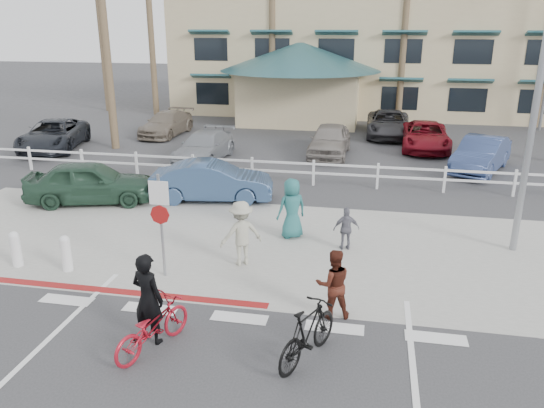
% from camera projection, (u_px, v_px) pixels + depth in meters
% --- Properties ---
extents(ground, '(140.00, 140.00, 0.00)m').
position_uv_depth(ground, '(232.00, 334.00, 10.62)').
color(ground, '#333335').
extents(bike_path, '(12.00, 16.00, 0.01)m').
position_uv_depth(bike_path, '(201.00, 400.00, 8.76)').
color(bike_path, '#333335').
rests_on(bike_path, ground).
extents(sidewalk_plaza, '(22.00, 7.00, 0.01)m').
position_uv_depth(sidewalk_plaza, '(274.00, 246.00, 14.80)').
color(sidewalk_plaza, gray).
rests_on(sidewalk_plaza, ground).
extents(cross_street, '(40.00, 5.00, 0.01)m').
position_uv_depth(cross_street, '(295.00, 201.00, 18.52)').
color(cross_street, '#333335').
rests_on(cross_street, ground).
extents(parking_lot, '(50.00, 16.00, 0.01)m').
position_uv_depth(parking_lot, '(322.00, 144.00, 27.34)').
color(parking_lot, '#333335').
rests_on(parking_lot, ground).
extents(curb_red, '(7.00, 0.25, 0.02)m').
position_uv_depth(curb_red, '(120.00, 292.00, 12.27)').
color(curb_red, maroon).
rests_on(curb_red, ground).
extents(rail_fence, '(29.40, 0.16, 1.00)m').
position_uv_depth(rail_fence, '(316.00, 173.00, 20.12)').
color(rail_fence, silver).
rests_on(rail_fence, ground).
extents(building, '(28.00, 16.00, 11.30)m').
position_uv_depth(building, '(372.00, 27.00, 37.22)').
color(building, '#CBB88B').
rests_on(building, ground).
extents(sign_post, '(0.50, 0.10, 2.90)m').
position_uv_depth(sign_post, '(161.00, 221.00, 12.61)').
color(sign_post, gray).
rests_on(sign_post, ground).
extents(bollard_0, '(0.26, 0.26, 0.95)m').
position_uv_depth(bollard_0, '(66.00, 253.00, 13.19)').
color(bollard_0, silver).
rests_on(bollard_0, ground).
extents(bollard_1, '(0.26, 0.26, 0.95)m').
position_uv_depth(bollard_1, '(16.00, 249.00, 13.44)').
color(bollard_1, silver).
rests_on(bollard_1, ground).
extents(streetlight_0, '(0.60, 2.00, 9.00)m').
position_uv_depth(streetlight_0, '(539.00, 83.00, 13.11)').
color(streetlight_0, gray).
rests_on(streetlight_0, ground).
extents(palm_1, '(4.00, 4.00, 13.00)m').
position_uv_depth(palm_1, '(150.00, 13.00, 33.89)').
color(palm_1, black).
rests_on(palm_1, ground).
extents(palm_3, '(4.00, 4.00, 14.00)m').
position_uv_depth(palm_3, '(272.00, 4.00, 32.29)').
color(palm_3, black).
rests_on(palm_3, ground).
extents(palm_5, '(4.00, 4.00, 13.00)m').
position_uv_depth(palm_5, '(406.00, 12.00, 31.02)').
color(palm_5, black).
rests_on(palm_5, ground).
extents(palm_10, '(4.00, 4.00, 12.00)m').
position_uv_depth(palm_10, '(103.00, 21.00, 24.40)').
color(palm_10, black).
rests_on(palm_10, ground).
extents(bike_red, '(1.31, 1.98, 0.98)m').
position_uv_depth(bike_red, '(152.00, 327.00, 9.97)').
color(bike_red, maroon).
rests_on(bike_red, ground).
extents(rider_red, '(0.77, 0.62, 1.86)m').
position_uv_depth(rider_red, '(148.00, 299.00, 10.11)').
color(rider_red, black).
rests_on(rider_red, ground).
extents(bike_black, '(1.26, 1.93, 1.13)m').
position_uv_depth(bike_black, '(308.00, 333.00, 9.63)').
color(bike_black, black).
rests_on(bike_black, ground).
extents(rider_black, '(0.87, 0.76, 1.53)m').
position_uv_depth(rider_black, '(333.00, 284.00, 11.02)').
color(rider_black, '#451B11').
rests_on(rider_black, ground).
extents(pedestrian_a, '(1.27, 1.12, 1.70)m').
position_uv_depth(pedestrian_a, '(241.00, 233.00, 13.43)').
color(pedestrian_a, '#A3A28E').
rests_on(pedestrian_a, ground).
extents(pedestrian_child, '(0.76, 0.47, 1.21)m').
position_uv_depth(pedestrian_child, '(346.00, 229.00, 14.40)').
color(pedestrian_child, slate).
rests_on(pedestrian_child, ground).
extents(pedestrian_b, '(1.03, 0.95, 1.76)m').
position_uv_depth(pedestrian_b, '(292.00, 208.00, 15.14)').
color(pedestrian_b, '#225F60').
rests_on(pedestrian_b, ground).
extents(car_white_sedan, '(4.37, 2.12, 1.38)m').
position_uv_depth(car_white_sedan, '(212.00, 181.00, 18.43)').
color(car_white_sedan, navy).
rests_on(car_white_sedan, ground).
extents(car_red_compact, '(4.60, 2.82, 1.46)m').
position_uv_depth(car_red_compact, '(90.00, 182.00, 18.18)').
color(car_red_compact, '#23412F').
rests_on(car_red_compact, ground).
extents(lot_car_0, '(3.54, 5.57, 1.43)m').
position_uv_depth(lot_car_0, '(53.00, 135.00, 25.87)').
color(lot_car_0, black).
rests_on(lot_car_0, ground).
extents(lot_car_1, '(2.10, 4.52, 1.28)m').
position_uv_depth(lot_car_1, '(204.00, 147.00, 23.79)').
color(lot_car_1, gray).
rests_on(lot_car_1, ground).
extents(lot_car_2, '(1.85, 4.36, 1.47)m').
position_uv_depth(lot_car_2, '(330.00, 140.00, 24.65)').
color(lot_car_2, gray).
rests_on(lot_car_2, ground).
extents(lot_car_3, '(3.13, 4.61, 1.44)m').
position_uv_depth(lot_car_3, '(481.00, 155.00, 22.02)').
color(lot_car_3, navy).
rests_on(lot_car_3, ground).
extents(lot_car_4, '(2.08, 4.51, 1.28)m').
position_uv_depth(lot_car_4, '(166.00, 124.00, 29.19)').
color(lot_car_4, '#75695A').
rests_on(lot_car_4, ground).
extents(lot_car_5, '(2.28, 4.82, 1.33)m').
position_uv_depth(lot_car_5, '(425.00, 136.00, 25.88)').
color(lot_car_5, maroon).
rests_on(lot_car_5, ground).
extents(lot_car_6, '(2.35, 5.02, 1.39)m').
position_uv_depth(lot_car_6, '(389.00, 124.00, 28.88)').
color(lot_car_6, '#2E2E31').
rests_on(lot_car_6, ground).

